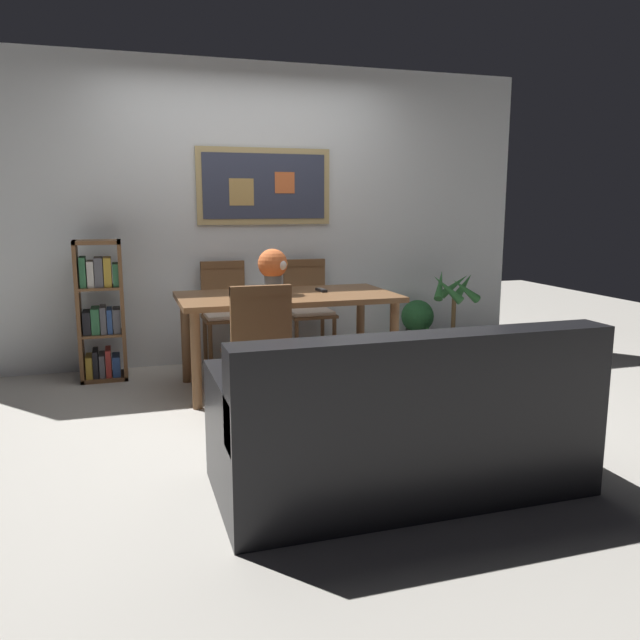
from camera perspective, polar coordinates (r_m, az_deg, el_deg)
ground_plane at (r=4.47m, az=-2.33°, el=-7.91°), size 12.00×12.00×0.00m
wall_back_with_painting at (r=5.75m, az=-6.50°, el=9.35°), size 5.20×0.14×2.60m
dining_table at (r=4.86m, az=-2.96°, el=1.28°), size 1.64×0.87×0.72m
dining_chair_far_left at (r=5.55m, az=-8.49°, el=1.32°), size 0.40×0.41×0.91m
dining_chair_near_left at (r=4.05m, az=-5.55°, el=-1.97°), size 0.40×0.41×0.91m
dining_chair_far_right at (r=5.67m, az=-1.13°, el=1.62°), size 0.40×0.41×0.91m
leather_couch at (r=3.19m, az=7.32°, el=-9.73°), size 1.80×0.84×0.84m
bookshelf at (r=5.36m, az=-19.00°, el=0.61°), size 0.36×0.28×1.12m
potted_ivy at (r=6.10m, az=8.72°, el=-0.29°), size 0.31×0.31×0.55m
potted_palm at (r=5.90m, az=11.81°, el=-0.64°), size 0.46×0.46×0.82m
flower_vase at (r=4.84m, az=-4.19°, el=4.74°), size 0.23×0.23×0.34m
tv_remote at (r=5.00m, az=0.12°, el=2.71°), size 0.05×0.16×0.02m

